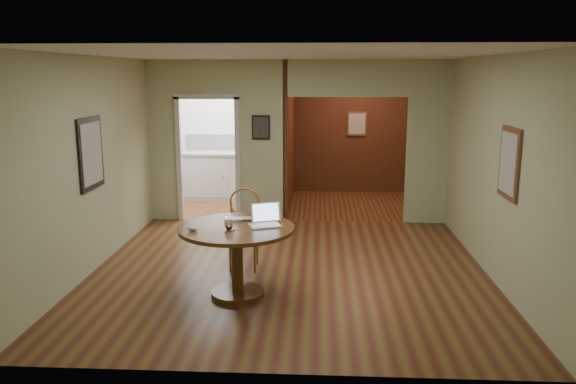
# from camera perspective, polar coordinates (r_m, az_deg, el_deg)

# --- Properties ---
(floor) EXTENTS (5.00, 5.00, 0.00)m
(floor) POSITION_cam_1_polar(r_m,az_deg,el_deg) (7.24, 0.12, -8.06)
(floor) COLOR #4E2416
(floor) RESTS_ON ground
(room_shell) EXTENTS (5.20, 7.50, 5.00)m
(room_shell) POSITION_cam_1_polar(r_m,az_deg,el_deg) (9.99, -1.63, 5.12)
(room_shell) COLOR silver
(room_shell) RESTS_ON ground
(dining_table) EXTENTS (1.29, 1.29, 0.81)m
(dining_table) POSITION_cam_1_polar(r_m,az_deg,el_deg) (6.33, -5.20, -5.36)
(dining_table) COLOR brown
(dining_table) RESTS_ON ground
(chair) EXTENTS (0.44, 0.44, 1.04)m
(chair) POSITION_cam_1_polar(r_m,az_deg,el_deg) (7.26, -4.48, -3.27)
(chair) COLOR brown
(chair) RESTS_ON ground
(open_laptop) EXTENTS (0.40, 0.40, 0.24)m
(open_laptop) POSITION_cam_1_polar(r_m,az_deg,el_deg) (6.31, -2.32, -2.78)
(open_laptop) COLOR white
(open_laptop) RESTS_ON dining_table
(closed_laptop) EXTENTS (0.34, 0.22, 0.03)m
(closed_laptop) POSITION_cam_1_polar(r_m,az_deg,el_deg) (6.51, -5.11, -2.83)
(closed_laptop) COLOR silver
(closed_laptop) RESTS_ON dining_table
(mouse) EXTENTS (0.13, 0.09, 0.05)m
(mouse) POSITION_cam_1_polar(r_m,az_deg,el_deg) (6.16, -9.68, -3.69)
(mouse) COLOR white
(mouse) RESTS_ON dining_table
(wine_glass) EXTENTS (0.09, 0.09, 0.10)m
(wine_glass) POSITION_cam_1_polar(r_m,az_deg,el_deg) (6.15, -6.03, -3.36)
(wine_glass) COLOR white
(wine_glass) RESTS_ON dining_table
(pen) EXTENTS (0.10, 0.09, 0.01)m
(pen) POSITION_cam_1_polar(r_m,az_deg,el_deg) (6.09, -5.92, -3.98)
(pen) COLOR navy
(pen) RESTS_ON dining_table
(kitchen_cabinet) EXTENTS (2.06, 0.60, 0.94)m
(kitchen_cabinet) POSITION_cam_1_polar(r_m,az_deg,el_deg) (11.30, -5.60, 1.69)
(kitchen_cabinet) COLOR silver
(kitchen_cabinet) RESTS_ON ground
(grocery_bag) EXTENTS (0.35, 0.31, 0.33)m
(grocery_bag) POSITION_cam_1_polar(r_m,az_deg,el_deg) (11.13, -2.76, 4.87)
(grocery_bag) COLOR beige
(grocery_bag) RESTS_ON kitchen_cabinet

